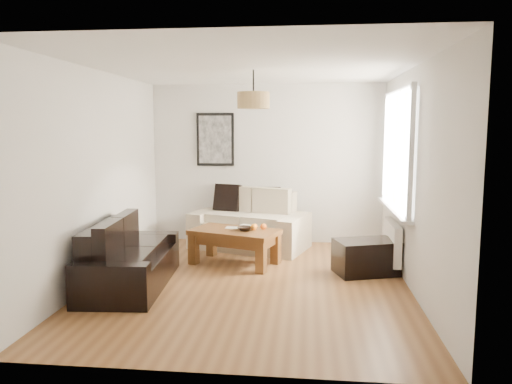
# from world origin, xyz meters

# --- Properties ---
(floor) EXTENTS (4.50, 4.50, 0.00)m
(floor) POSITION_xyz_m (0.00, 0.00, 0.00)
(floor) COLOR brown
(floor) RESTS_ON ground
(ceiling) EXTENTS (3.80, 4.50, 0.00)m
(ceiling) POSITION_xyz_m (0.00, 0.00, 2.60)
(ceiling) COLOR white
(ceiling) RESTS_ON floor
(wall_back) EXTENTS (3.80, 0.04, 2.60)m
(wall_back) POSITION_xyz_m (0.00, 2.25, 1.30)
(wall_back) COLOR silver
(wall_back) RESTS_ON floor
(wall_front) EXTENTS (3.80, 0.04, 2.60)m
(wall_front) POSITION_xyz_m (0.00, -2.25, 1.30)
(wall_front) COLOR silver
(wall_front) RESTS_ON floor
(wall_left) EXTENTS (0.04, 4.50, 2.60)m
(wall_left) POSITION_xyz_m (-1.90, 0.00, 1.30)
(wall_left) COLOR silver
(wall_left) RESTS_ON floor
(wall_right) EXTENTS (0.04, 4.50, 2.60)m
(wall_right) POSITION_xyz_m (1.90, 0.00, 1.30)
(wall_right) COLOR silver
(wall_right) RESTS_ON floor
(window_bay) EXTENTS (0.14, 1.90, 1.60)m
(window_bay) POSITION_xyz_m (1.86, 0.80, 1.60)
(window_bay) COLOR white
(window_bay) RESTS_ON wall_right
(radiator) EXTENTS (0.10, 0.90, 0.52)m
(radiator) POSITION_xyz_m (1.82, 0.80, 0.38)
(radiator) COLOR white
(radiator) RESTS_ON wall_right
(poster) EXTENTS (0.62, 0.04, 0.87)m
(poster) POSITION_xyz_m (-0.85, 2.22, 1.70)
(poster) COLOR black
(poster) RESTS_ON wall_back
(pendant_shade) EXTENTS (0.40, 0.40, 0.20)m
(pendant_shade) POSITION_xyz_m (0.00, 0.30, 2.23)
(pendant_shade) COLOR tan
(pendant_shade) RESTS_ON ceiling
(loveseat_cream) EXTENTS (1.97, 1.45, 0.88)m
(loveseat_cream) POSITION_xyz_m (-0.23, 1.78, 0.44)
(loveseat_cream) COLOR beige
(loveseat_cream) RESTS_ON floor
(sofa_leather) EXTENTS (0.97, 1.79, 0.75)m
(sofa_leather) POSITION_xyz_m (-1.43, -0.25, 0.38)
(sofa_leather) COLOR black
(sofa_leather) RESTS_ON floor
(coffee_table) EXTENTS (1.33, 1.00, 0.49)m
(coffee_table) POSITION_xyz_m (-0.32, 0.82, 0.24)
(coffee_table) COLOR brown
(coffee_table) RESTS_ON floor
(ottoman) EXTENTS (0.90, 0.72, 0.45)m
(ottoman) POSITION_xyz_m (1.45, 0.54, 0.22)
(ottoman) COLOR black
(ottoman) RESTS_ON floor
(cushion_left) EXTENTS (0.45, 0.25, 0.43)m
(cushion_left) POSITION_xyz_m (-0.62, 1.99, 0.76)
(cushion_left) COLOR black
(cushion_left) RESTS_ON loveseat_cream
(cushion_right) EXTENTS (0.40, 0.15, 0.40)m
(cushion_right) POSITION_xyz_m (0.05, 1.99, 0.74)
(cushion_right) COLOR black
(cushion_right) RESTS_ON loveseat_cream
(fruit_bowl) EXTENTS (0.25, 0.25, 0.05)m
(fruit_bowl) POSITION_xyz_m (-0.16, 0.78, 0.51)
(fruit_bowl) COLOR black
(fruit_bowl) RESTS_ON coffee_table
(orange_a) EXTENTS (0.11, 0.11, 0.09)m
(orange_a) POSITION_xyz_m (-0.06, 0.83, 0.53)
(orange_a) COLOR orange
(orange_a) RESTS_ON fruit_bowl
(orange_b) EXTENTS (0.09, 0.09, 0.09)m
(orange_b) POSITION_xyz_m (0.07, 0.89, 0.53)
(orange_b) COLOR #D95B12
(orange_b) RESTS_ON fruit_bowl
(orange_c) EXTENTS (0.09, 0.09, 0.08)m
(orange_c) POSITION_xyz_m (-0.05, 0.88, 0.53)
(orange_c) COLOR #DB5E12
(orange_c) RESTS_ON fruit_bowl
(papers) EXTENTS (0.22, 0.16, 0.01)m
(papers) POSITION_xyz_m (-0.36, 0.95, 0.49)
(papers) COLOR silver
(papers) RESTS_ON coffee_table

